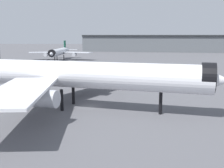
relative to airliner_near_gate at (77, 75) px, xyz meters
name	(u,v)px	position (x,y,z in m)	size (l,w,h in m)	color
ground	(88,106)	(2.08, 1.58, -7.53)	(900.00, 900.00, 0.00)	#56565B
airliner_near_gate	(77,75)	(0.00, 0.00, 0.00)	(63.71, 57.38, 17.09)	white
airliner_far_taxiway	(60,52)	(-34.94, 115.48, -1.99)	(42.98, 47.04, 12.57)	silver
terminal_building	(179,43)	(58.94, 215.50, 0.93)	(190.13, 48.91, 26.15)	slate
baggage_cart_trailing	(125,79)	(9.76, 36.71, -6.55)	(2.86, 2.86, 1.82)	black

